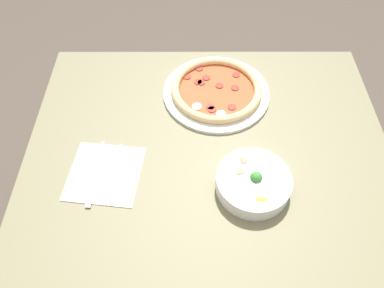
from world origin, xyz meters
name	(u,v)px	position (x,y,z in m)	size (l,w,h in m)	color
ground_plane	(203,254)	(0.00, 0.00, 0.00)	(8.00, 8.00, 0.00)	#4C4238
dining_table	(207,178)	(0.00, 0.00, 0.63)	(1.08, 0.96, 0.74)	#706B4C
pizza	(216,90)	(-0.03, -0.26, 0.76)	(0.35, 0.35, 0.04)	white
bowl	(253,182)	(-0.12, 0.10, 0.77)	(0.20, 0.20, 0.07)	white
napkin	(105,173)	(0.29, 0.05, 0.74)	(0.22, 0.22, 0.00)	white
fork	(115,172)	(0.26, 0.05, 0.75)	(0.02, 0.20, 0.00)	silver
knife	(97,170)	(0.32, 0.04, 0.75)	(0.02, 0.22, 0.01)	silver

